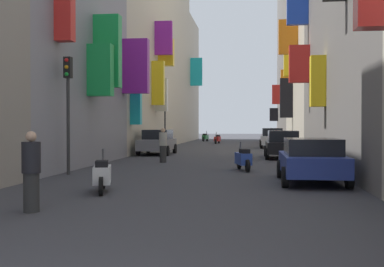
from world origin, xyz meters
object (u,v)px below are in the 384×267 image
parked_car_black (283,144)px  traffic_light_far_corner (165,113)px  scooter_red (217,139)px  pedestrian_crossing (31,172)px  traffic_light_near_corner (68,95)px  parked_car_grey (157,142)px  pedestrian_near_right (277,137)px  parked_car_red (271,136)px  scooter_blue (243,159)px  scooter_green (205,137)px  pedestrian_near_left (163,145)px  scooter_white (102,175)px  parked_car_silver (272,138)px  parked_car_blue (311,159)px

parked_car_black → traffic_light_far_corner: 12.73m
scooter_red → pedestrian_crossing: pedestrian_crossing is taller
parked_car_black → traffic_light_near_corner: 12.83m
parked_car_grey → pedestrian_near_right: bearing=60.7°
parked_car_red → scooter_blue: bearing=-94.1°
scooter_green → pedestrian_near_left: bearing=-88.1°
scooter_white → parked_car_red: bearing=81.0°
parked_car_silver → parked_car_red: bearing=88.4°
parked_car_blue → scooter_red: (-5.17, 31.37, -0.27)m
parked_car_black → traffic_light_near_corner: (-8.14, -9.69, 2.10)m
parked_car_silver → pedestrian_crossing: size_ratio=2.71×
scooter_red → traffic_light_near_corner: (-3.18, -29.93, 2.41)m
traffic_light_far_corner → pedestrian_near_right: bearing=39.0°
scooter_red → parked_car_grey: bearing=-97.7°
parked_car_black → pedestrian_near_right: size_ratio=2.64×
traffic_light_far_corner → parked_car_silver: bearing=18.5°
scooter_blue → traffic_light_near_corner: traffic_light_near_corner is taller
pedestrian_near_left → parked_car_red: bearing=77.0°
scooter_white → parked_car_grey: bearing=96.2°
scooter_green → pedestrian_crossing: bearing=-89.0°
parked_car_black → pedestrian_near_right: pedestrian_near_right is taller
pedestrian_crossing → traffic_light_far_corner: bearing=94.5°
pedestrian_near_right → traffic_light_far_corner: traffic_light_far_corner is taller
pedestrian_near_left → traffic_light_near_corner: traffic_light_near_corner is taller
scooter_blue → traffic_light_near_corner: (-6.19, -2.35, 2.41)m
parked_car_red → parked_car_blue: 33.48m
parked_car_grey → traffic_light_far_corner: 7.25m
parked_car_blue → scooter_white: 6.40m
parked_car_silver → scooter_white: size_ratio=2.40×
parked_car_red → scooter_blue: parked_car_red is taller
pedestrian_near_left → parked_car_black: bearing=32.2°
parked_car_silver → parked_car_blue: size_ratio=1.10×
parked_car_silver → scooter_blue: bearing=-95.4°
scooter_red → pedestrian_near_left: (-0.85, -23.91, 0.36)m
parked_car_silver → pedestrian_crossing: 29.87m
parked_car_silver → pedestrian_crossing: pedestrian_crossing is taller
scooter_white → traffic_light_far_corner: bearing=96.3°
pedestrian_near_right → parked_car_blue: bearing=-90.5°
pedestrian_near_right → scooter_red: bearing=145.8°
parked_car_silver → traffic_light_near_corner: traffic_light_near_corner is taller
scooter_blue → pedestrian_near_right: size_ratio=1.23×
parked_car_blue → pedestrian_near_left: bearing=128.9°
parked_car_grey → pedestrian_near_right: 15.95m
parked_car_grey → pedestrian_crossing: pedestrian_crossing is taller
parked_car_grey → pedestrian_near_left: (1.52, -6.31, 0.04)m
parked_car_blue → pedestrian_crossing: pedestrian_crossing is taller
parked_car_black → pedestrian_near_left: pedestrian_near_left is taller
parked_car_blue → parked_car_grey: 15.70m
scooter_green → parked_car_blue: bearing=-79.6°
scooter_red → pedestrian_near_left: bearing=-92.0°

